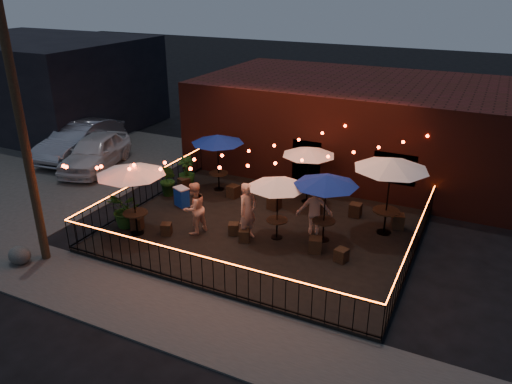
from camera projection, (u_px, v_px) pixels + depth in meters
ground at (237, 259)px, 15.67m from camera, size 110.00×110.00×0.00m
patio at (264, 231)px, 17.29m from camera, size 10.00×8.00×0.15m
sidewalk at (178, 317)px, 12.98m from camera, size 18.00×2.50×0.05m
parking_lot at (55, 163)px, 23.82m from camera, size 11.00×12.00×0.02m
brick_building at (359, 124)px, 22.72m from camera, size 14.00×8.00×4.00m
background_building at (39, 82)px, 29.38m from camera, size 12.00×9.00×5.00m
utility_pole at (23, 137)px, 14.13m from camera, size 0.26×0.26×8.00m
fence_front at (202, 272)px, 13.76m from camera, size 10.00×0.04×1.04m
fence_left at (146, 190)px, 19.08m from camera, size 0.04×8.00×1.04m
fence_right at (414, 247)px, 15.04m from camera, size 0.04×8.00×1.04m
festoon_lights at (233, 163)px, 16.49m from camera, size 10.02×8.72×1.32m
cafe_table_0 at (131, 170)px, 16.06m from camera, size 2.96×2.96×2.51m
cafe_table_1 at (218, 140)px, 19.64m from camera, size 2.72×2.72×2.33m
cafe_table_2 at (278, 183)px, 15.90m from camera, size 2.23×2.23×2.15m
cafe_table_3 at (309, 152)px, 18.56m from camera, size 2.18×2.18×2.23m
cafe_table_4 at (326, 181)px, 15.70m from camera, size 2.59×2.59×2.31m
cafe_table_5 at (391, 164)px, 16.02m from camera, size 2.69×2.69×2.71m
bistro_chair_0 at (137, 223)px, 17.15m from camera, size 0.47×0.47×0.44m
bistro_chair_1 at (166, 229)px, 16.81m from camera, size 0.45×0.45×0.40m
bistro_chair_2 at (184, 184)px, 20.40m from camera, size 0.54×0.54×0.48m
bistro_chair_3 at (233, 191)px, 19.67m from camera, size 0.48×0.48×0.49m
bistro_chair_4 at (234, 229)px, 16.83m from camera, size 0.44×0.44×0.40m
bistro_chair_5 at (244, 236)px, 16.38m from camera, size 0.44×0.44×0.41m
bistro_chair_6 at (274, 202)px, 18.69m from camera, size 0.49×0.49×0.50m
bistro_chair_7 at (316, 209)px, 18.18m from camera, size 0.43×0.43×0.44m
bistro_chair_8 at (315, 245)px, 15.72m from camera, size 0.51×0.51×0.48m
bistro_chair_9 at (341, 255)px, 15.21m from camera, size 0.44×0.44×0.42m
bistro_chair_10 at (355, 210)px, 18.10m from camera, size 0.41×0.41×0.48m
bistro_chair_11 at (398, 221)px, 17.24m from camera, size 0.52×0.52×0.50m
patron_a at (248, 211)px, 16.29m from camera, size 0.69×0.83×1.95m
patron_b at (194, 208)px, 16.66m from camera, size 0.92×1.05×1.82m
patron_c at (315, 208)px, 16.62m from camera, size 1.40×1.09×1.90m
potted_shrub_a at (126, 210)px, 17.15m from camera, size 1.46×1.37×1.31m
potted_shrub_b at (168, 180)px, 19.62m from camera, size 0.90×0.82×1.34m
potted_shrub_c at (187, 172)px, 20.62m from camera, size 0.88×0.88×1.25m
cooler at (182, 197)px, 18.86m from camera, size 0.68×0.60×0.74m
boulder at (20, 255)px, 15.29m from camera, size 1.01×0.95×0.63m
car_white at (95, 152)px, 22.89m from camera, size 3.11×4.99×1.58m
car_silver at (80, 140)px, 24.39m from camera, size 2.52×5.43×1.72m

